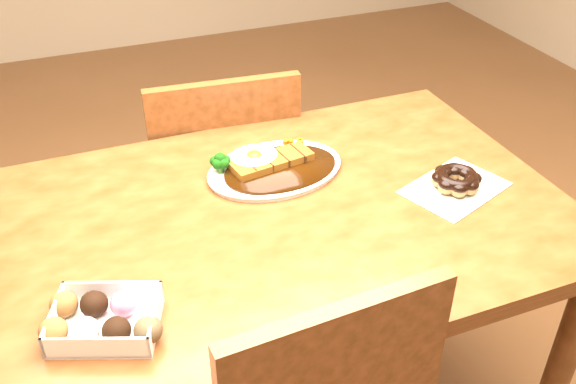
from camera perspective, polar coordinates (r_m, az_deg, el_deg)
name	(u,v)px	position (r m, az deg, el deg)	size (l,w,h in m)	color
table	(282,248)	(1.40, -0.51, -4.99)	(1.20, 0.80, 0.75)	#49290E
chair_far	(222,186)	(1.92, -5.92, 0.55)	(0.46, 0.46, 0.87)	#49290E
katsu_curry_plate	(272,166)	(1.46, -1.41, 2.30)	(0.33, 0.25, 0.06)	white
donut_box	(102,319)	(1.12, -16.17, -10.76)	(0.21, 0.19, 0.05)	white
pon_de_ring	(456,180)	(1.45, 14.73, 1.02)	(0.26, 0.22, 0.04)	silver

